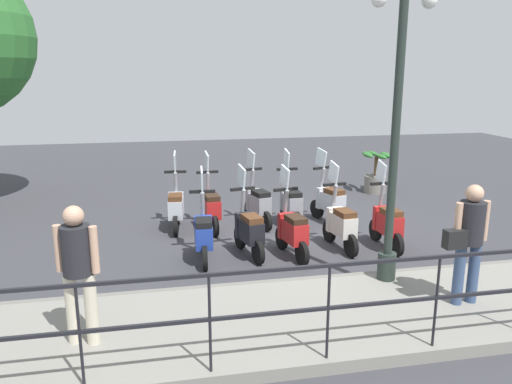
% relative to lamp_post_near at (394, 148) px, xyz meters
% --- Properties ---
extents(ground_plane, '(28.00, 28.00, 0.00)m').
position_rel_lamp_post_near_xyz_m(ground_plane, '(2.40, 0.92, -2.08)').
color(ground_plane, '#38383D').
extents(promenade_walkway, '(2.20, 20.00, 0.15)m').
position_rel_lamp_post_near_xyz_m(promenade_walkway, '(-0.75, 0.92, -2.01)').
color(promenade_walkway, gray).
rests_on(promenade_walkway, ground_plane).
extents(fence_railing, '(0.04, 16.03, 1.07)m').
position_rel_lamp_post_near_xyz_m(fence_railing, '(-1.80, 0.92, -1.19)').
color(fence_railing, black).
rests_on(fence_railing, promenade_walkway).
extents(lamp_post_near, '(0.26, 0.90, 4.35)m').
position_rel_lamp_post_near_xyz_m(lamp_post_near, '(0.00, 0.00, 0.00)').
color(lamp_post_near, '#232D28').
rests_on(lamp_post_near, promenade_walkway).
extents(pedestrian_with_bag, '(0.34, 0.65, 1.59)m').
position_rel_lamp_post_near_xyz_m(pedestrian_with_bag, '(-0.92, -0.64, -1.00)').
color(pedestrian_with_bag, '#384C70').
rests_on(pedestrian_with_bag, promenade_walkway).
extents(pedestrian_distant, '(0.40, 0.47, 1.59)m').
position_rel_lamp_post_near_xyz_m(pedestrian_distant, '(-0.97, 4.10, -1.00)').
color(pedestrian_distant, beige).
rests_on(pedestrian_distant, promenade_walkway).
extents(potted_palm, '(1.06, 0.66, 1.05)m').
position_rel_lamp_post_near_xyz_m(potted_palm, '(5.52, -2.33, -1.64)').
color(potted_palm, slate).
rests_on(potted_palm, ground_plane).
extents(scooter_near_0, '(1.23, 0.44, 1.54)m').
position_rel_lamp_post_near_xyz_m(scooter_near_0, '(1.59, -0.76, -1.60)').
color(scooter_near_0, black).
rests_on(scooter_near_0, ground_plane).
extents(scooter_near_1, '(1.23, 0.44, 1.54)m').
position_rel_lamp_post_near_xyz_m(scooter_near_1, '(1.69, 0.08, -1.60)').
color(scooter_near_1, black).
rests_on(scooter_near_1, ground_plane).
extents(scooter_near_2, '(1.23, 0.47, 1.54)m').
position_rel_lamp_post_near_xyz_m(scooter_near_2, '(1.50, 1.02, -1.60)').
color(scooter_near_2, black).
rests_on(scooter_near_2, ground_plane).
extents(scooter_near_3, '(1.22, 0.49, 1.54)m').
position_rel_lamp_post_near_xyz_m(scooter_near_3, '(1.69, 1.73, -1.60)').
color(scooter_near_3, black).
rests_on(scooter_near_3, ground_plane).
extents(scooter_near_4, '(1.23, 0.44, 1.54)m').
position_rel_lamp_post_near_xyz_m(scooter_near_4, '(1.62, 2.51, -1.60)').
color(scooter_near_4, black).
rests_on(scooter_near_4, ground_plane).
extents(scooter_far_0, '(1.20, 0.55, 1.54)m').
position_rel_lamp_post_near_xyz_m(scooter_far_0, '(3.23, -0.26, -1.60)').
color(scooter_far_0, black).
rests_on(scooter_far_0, ground_plane).
extents(scooter_far_1, '(1.23, 0.44, 1.54)m').
position_rel_lamp_post_near_xyz_m(scooter_far_1, '(3.23, 0.57, -1.60)').
color(scooter_far_1, black).
rests_on(scooter_far_1, ground_plane).
extents(scooter_far_2, '(1.21, 0.51, 1.54)m').
position_rel_lamp_post_near_xyz_m(scooter_far_2, '(3.36, 1.24, -1.60)').
color(scooter_far_2, black).
rests_on(scooter_far_2, ground_plane).
extents(scooter_far_3, '(1.23, 0.44, 1.54)m').
position_rel_lamp_post_near_xyz_m(scooter_far_3, '(3.25, 2.21, -1.60)').
color(scooter_far_3, black).
rests_on(scooter_far_3, ground_plane).
extents(scooter_far_4, '(1.23, 0.44, 1.54)m').
position_rel_lamp_post_near_xyz_m(scooter_far_4, '(3.40, 2.89, -1.60)').
color(scooter_far_4, black).
rests_on(scooter_far_4, ground_plane).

